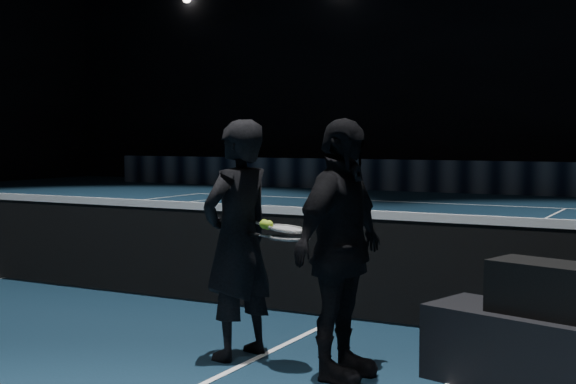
# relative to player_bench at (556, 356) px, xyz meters

# --- Properties ---
(floor) EXTENTS (36.00, 36.00, 0.00)m
(floor) POSITION_rel_player_bench_xyz_m (-6.12, 1.26, -0.24)
(floor) COLOR #0D212E
(floor) RESTS_ON ground
(wall_back) EXTENTS (30.00, 0.00, 30.00)m
(wall_back) POSITION_rel_player_bench_xyz_m (-6.12, 19.26, 4.76)
(wall_back) COLOR black
(wall_back) RESTS_ON ground
(court_lines) EXTENTS (10.98, 23.78, 0.01)m
(court_lines) POSITION_rel_player_bench_xyz_m (-6.12, 1.26, -0.24)
(court_lines) COLOR white
(court_lines) RESTS_ON floor
(sponsor_backdrop) EXTENTS (22.00, 0.15, 0.90)m
(sponsor_backdrop) POSITION_rel_player_bench_xyz_m (-6.12, 16.76, 0.21)
(sponsor_backdrop) COLOR black
(sponsor_backdrop) RESTS_ON floor
(player_bench) EXTENTS (1.70, 0.96, 0.49)m
(player_bench) POSITION_rel_player_bench_xyz_m (0.00, 0.00, 0.00)
(player_bench) COLOR black
(player_bench) RESTS_ON floor
(racket_bag) EXTENTS (0.87, 0.55, 0.32)m
(racket_bag) POSITION_rel_player_bench_xyz_m (0.00, 0.00, 0.40)
(racket_bag) COLOR black
(racket_bag) RESTS_ON player_bench
(bag_signature) EXTENTS (0.36, 0.11, 0.11)m
(bag_signature) POSITION_rel_player_bench_xyz_m (0.00, -0.18, 0.40)
(bag_signature) COLOR white
(bag_signature) RESTS_ON racket_bag
(player_a) EXTENTS (0.53, 0.69, 1.69)m
(player_a) POSITION_rel_player_bench_xyz_m (-2.14, -0.18, 0.60)
(player_a) COLOR black
(player_a) RESTS_ON floor
(player_b) EXTENTS (0.50, 1.02, 1.69)m
(player_b) POSITION_rel_player_bench_xyz_m (-1.30, -0.30, 0.60)
(player_b) COLOR black
(player_b) RESTS_ON floor
(racket_lower) EXTENTS (0.70, 0.31, 0.03)m
(racket_lower) POSITION_rel_player_bench_xyz_m (-1.70, -0.24, 0.65)
(racket_lower) COLOR black
(racket_lower) RESTS_ON player_a
(racket_upper) EXTENTS (0.69, 0.26, 0.10)m
(racket_upper) POSITION_rel_player_bench_xyz_m (-1.74, -0.20, 0.70)
(racket_upper) COLOR black
(racket_upper) RESTS_ON player_b
(tennis_balls) EXTENTS (0.12, 0.10, 0.12)m
(tennis_balls) POSITION_rel_player_bench_xyz_m (-1.89, -0.21, 0.74)
(tennis_balls) COLOR #B7E731
(tennis_balls) RESTS_ON racket_upper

